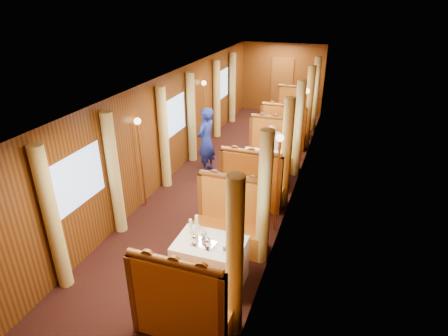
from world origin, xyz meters
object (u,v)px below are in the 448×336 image
at_px(banquette_far_aft, 294,113).
at_px(rose_vase_far, 291,107).
at_px(banquette_mid_fwd, 252,187).
at_px(passenger, 271,144).
at_px(banquette_near_fwd, 183,308).
at_px(steward, 206,140).
at_px(teapot_back, 204,236).
at_px(banquette_mid_aft, 272,152).
at_px(rose_vase_mid, 262,148).
at_px(table_near, 210,262).
at_px(banquette_near_aft, 230,225).
at_px(teapot_right, 208,244).
at_px(teapot_left, 195,241).
at_px(banquette_far_fwd, 283,133).
at_px(tea_tray, 204,244).
at_px(table_far, 289,124).
at_px(fruit_plate, 227,249).
at_px(table_mid, 263,170).

xyz_separation_m(banquette_far_aft, rose_vase_far, (0.02, -1.01, 0.50)).
xyz_separation_m(banquette_mid_fwd, passenger, (-0.00, 1.77, 0.32)).
relative_size(banquette_near_fwd, rose_vase_far, 3.72).
xyz_separation_m(banquette_mid_fwd, steward, (-1.51, 1.24, 0.41)).
bearing_deg(teapot_back, banquette_mid_aft, 106.86).
relative_size(banquette_far_aft, rose_vase_mid, 3.72).
relative_size(table_near, banquette_near_fwd, 0.78).
bearing_deg(teapot_back, banquette_near_aft, 102.13).
relative_size(banquette_near_aft, teapot_right, 8.73).
distance_m(teapot_right, passenger, 4.38).
bearing_deg(banquette_near_fwd, teapot_left, 101.86).
relative_size(banquette_far_fwd, rose_vase_far, 3.72).
distance_m(table_near, banquette_mid_aft, 4.51).
bearing_deg(tea_tray, table_far, 89.41).
bearing_deg(passenger, teapot_right, -89.76).
bearing_deg(teapot_back, banquette_near_fwd, -66.26).
relative_size(banquette_near_aft, steward, 0.81).
height_order(banquette_near_fwd, banquette_mid_fwd, same).
relative_size(table_far, teapot_left, 6.70).
relative_size(tea_tray, fruit_plate, 1.65).
bearing_deg(banquette_far_aft, banquette_mid_aft, -90.00).
bearing_deg(teapot_right, table_mid, 109.51).
height_order(banquette_mid_fwd, steward, steward).
bearing_deg(steward, teapot_left, 30.59).
bearing_deg(banquette_mid_fwd, passenger, 90.00).
distance_m(tea_tray, rose_vase_mid, 3.55).
distance_m(table_near, passenger, 4.27).
relative_size(banquette_near_fwd, tea_tray, 3.94).
xyz_separation_m(banquette_near_aft, banquette_far_fwd, (0.00, 4.97, 0.00)).
relative_size(banquette_mid_fwd, steward, 0.81).
xyz_separation_m(table_mid, table_far, (0.00, 3.50, 0.00)).
distance_m(banquette_mid_fwd, tea_tray, 2.58).
height_order(table_far, teapot_left, teapot_left).
distance_m(banquette_mid_aft, teapot_right, 4.66).
xyz_separation_m(tea_tray, teapot_back, (-0.03, 0.11, 0.05)).
bearing_deg(table_mid, banquette_near_fwd, -90.00).
height_order(table_mid, teapot_right, teapot_right).
bearing_deg(teapot_right, teapot_left, -165.23).
height_order(table_far, steward, steward).
bearing_deg(banquette_mid_fwd, table_mid, 90.00).
bearing_deg(banquette_near_fwd, rose_vase_mid, 90.43).
distance_m(table_far, tea_tray, 7.08).
relative_size(banquette_mid_aft, tea_tray, 3.94).
bearing_deg(passenger, table_mid, -90.00).
height_order(table_mid, tea_tray, tea_tray).
distance_m(table_near, table_mid, 3.50).
bearing_deg(rose_vase_mid, table_near, -89.44).
height_order(teapot_right, steward, steward).
height_order(fruit_plate, passenger, passenger).
xyz_separation_m(banquette_near_fwd, passenger, (-0.00, 5.27, 0.32)).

